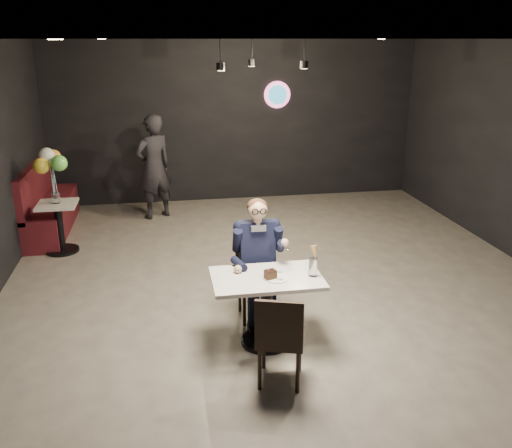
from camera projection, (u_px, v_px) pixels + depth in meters
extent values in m
plane|color=gray|center=(288.00, 299.00, 6.58)|extent=(9.00, 9.00, 0.00)
cube|color=black|center=(259.00, 48.00, 7.51)|extent=(1.40, 1.20, 0.36)
cube|color=beige|center=(266.00, 310.00, 5.53)|extent=(1.10, 0.70, 0.75)
cube|color=black|center=(257.00, 280.00, 6.02)|extent=(0.42, 0.46, 0.92)
cube|color=black|center=(281.00, 336.00, 4.88)|extent=(0.54, 0.56, 0.92)
cube|color=black|center=(257.00, 258.00, 5.93)|extent=(0.60, 0.80, 1.44)
cylinder|color=white|center=(276.00, 278.00, 5.35)|extent=(0.23, 0.23, 0.01)
cube|color=black|center=(270.00, 275.00, 5.33)|extent=(0.13, 0.12, 0.07)
ellipsoid|color=#2E8C38|center=(280.00, 272.00, 5.29)|extent=(0.06, 0.04, 0.01)
cylinder|color=silver|center=(313.00, 267.00, 5.40)|extent=(0.08, 0.08, 0.19)
cone|color=tan|center=(315.00, 253.00, 5.34)|extent=(0.09, 0.09, 0.14)
cube|color=#400D10|center=(49.00, 198.00, 8.77)|extent=(0.56, 2.22, 1.11)
cube|color=beige|center=(60.00, 230.00, 7.95)|extent=(0.55, 0.55, 0.69)
cylinder|color=silver|center=(56.00, 198.00, 7.79)|extent=(0.11, 0.11, 0.16)
cube|color=yellow|center=(53.00, 170.00, 7.66)|extent=(0.42, 0.42, 0.68)
imported|color=black|center=(154.00, 167.00, 9.34)|extent=(0.79, 0.70, 1.81)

